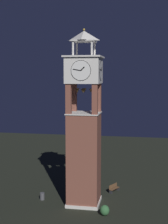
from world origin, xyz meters
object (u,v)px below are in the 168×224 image
clock_tower (84,133)px  trash_bin (42,196)px  park_bench (114,188)px  lamp_post (72,170)px

clock_tower → trash_bin: 8.83m
clock_tower → park_bench: bearing=-125.5°
park_bench → lamp_post: bearing=0.6°
lamp_post → trash_bin: lamp_post is taller
lamp_post → trash_bin: size_ratio=4.32×
clock_tower → lamp_post: 7.08m
clock_tower → park_bench: size_ratio=11.64×
trash_bin → lamp_post: bearing=-123.8°
park_bench → trash_bin: bearing=26.6°
clock_tower → trash_bin: bearing=-2.4°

